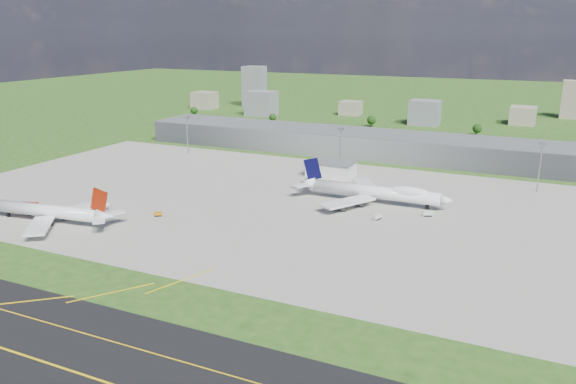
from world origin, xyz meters
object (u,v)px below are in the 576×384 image
at_px(van_white_far, 428,214).
at_px(crash_tender, 30,211).
at_px(van_white_near, 377,217).
at_px(airliner_red_twin, 51,212).
at_px(tug_yellow, 158,214).
at_px(fire_truck, 29,206).
at_px(airliner_blue_quad, 375,192).

bearing_deg(van_white_far, crash_tender, 178.20).
bearing_deg(crash_tender, van_white_near, 35.08).
xyz_separation_m(airliner_red_twin, van_white_far, (148.59, 78.43, -3.64)).
xyz_separation_m(tug_yellow, van_white_near, (91.86, 37.55, 0.20)).
distance_m(airliner_red_twin, fire_truck, 25.62).
distance_m(tug_yellow, van_white_near, 99.24).
distance_m(airliner_blue_quad, van_white_far, 29.62).
xyz_separation_m(fire_truck, van_white_near, (152.99, 55.39, -0.58)).
bearing_deg(van_white_near, crash_tender, 131.24).
distance_m(airliner_red_twin, van_white_far, 168.06).
xyz_separation_m(airliner_red_twin, fire_truck, (-23.86, 8.82, -3.08)).
xyz_separation_m(airliner_red_twin, crash_tender, (-17.97, 3.97, -3.08)).
height_order(fire_truck, van_white_near, fire_truck).
xyz_separation_m(tug_yellow, van_white_far, (111.31, 51.77, 0.21)).
height_order(tug_yellow, van_white_far, van_white_far).
bearing_deg(crash_tender, airliner_red_twin, 0.36).
distance_m(fire_truck, tug_yellow, 63.69).
height_order(crash_tender, van_white_far, crash_tender).
relative_size(airliner_red_twin, airliner_blue_quad, 0.86).
bearing_deg(tug_yellow, airliner_red_twin, -179.35).
xyz_separation_m(airliner_red_twin, airliner_blue_quad, (120.98, 88.21, 0.74)).
bearing_deg(van_white_far, fire_truck, 176.09).
bearing_deg(van_white_far, tug_yellow, 179.05).
bearing_deg(tug_yellow, van_white_near, -12.68).
height_order(crash_tender, van_white_near, crash_tender).
bearing_deg(airliner_red_twin, van_white_far, -159.23).
relative_size(airliner_blue_quad, tug_yellow, 17.54).
height_order(airliner_blue_quad, tug_yellow, airliner_blue_quad).
relative_size(airliner_red_twin, crash_tender, 9.13).
distance_m(fire_truck, van_white_near, 162.71).
bearing_deg(van_white_near, fire_truck, 128.87).
bearing_deg(fire_truck, crash_tender, -55.37).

